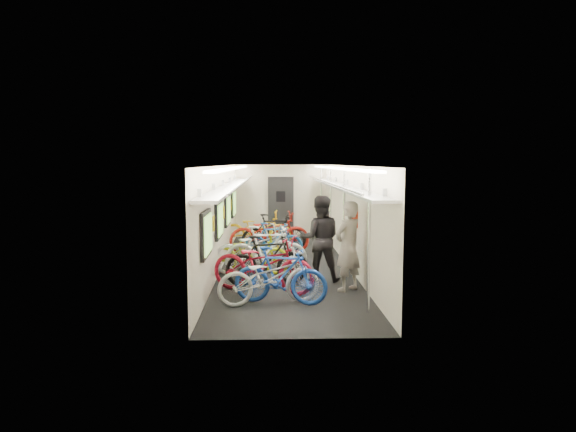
{
  "coord_description": "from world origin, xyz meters",
  "views": [
    {
      "loc": [
        -0.36,
        -11.99,
        2.48
      ],
      "look_at": [
        0.09,
        0.65,
        1.15
      ],
      "focal_mm": 32.0,
      "sensor_mm": 36.0,
      "label": 1
    }
  ],
  "objects": [
    {
      "name": "bicycle_9",
      "position": [
        -0.25,
        1.99,
        0.54
      ],
      "size": [
        1.81,
        0.58,
        1.08
      ],
      "primitive_type": "imported",
      "rotation": [
        0.0,
        0.0,
        1.61
      ],
      "color": "black",
      "rests_on": "ground"
    },
    {
      "name": "bicycle_1",
      "position": [
        -0.18,
        -3.18,
        0.51
      ],
      "size": [
        1.75,
        0.88,
        1.01
      ],
      "primitive_type": "imported",
      "rotation": [
        0.0,
        0.0,
        1.32
      ],
      "color": "#1C46AA",
      "rests_on": "ground"
    },
    {
      "name": "bicycle_7",
      "position": [
        -0.28,
        1.17,
        0.47
      ],
      "size": [
        1.58,
        0.54,
        0.93
      ],
      "primitive_type": "imported",
      "rotation": [
        0.0,
        0.0,
        1.64
      ],
      "color": "#1A599F",
      "rests_on": "ground"
    },
    {
      "name": "bicycle_8",
      "position": [
        -0.37,
        1.77,
        0.57
      ],
      "size": [
        2.27,
        1.07,
        1.15
      ],
      "primitive_type": "imported",
      "rotation": [
        0.0,
        0.0,
        1.72
      ],
      "color": "maroon",
      "rests_on": "ground"
    },
    {
      "name": "bicycle_4",
      "position": [
        -0.81,
        -0.7,
        0.47
      ],
      "size": [
        1.84,
        0.83,
        0.93
      ],
      "primitive_type": "imported",
      "rotation": [
        0.0,
        0.0,
        1.45
      ],
      "color": "#ACB911",
      "rests_on": "ground"
    },
    {
      "name": "backpack",
      "position": [
        1.48,
        -1.23,
        1.28
      ],
      "size": [
        0.28,
        0.19,
        0.38
      ],
      "primitive_type": "cube",
      "rotation": [
        0.0,
        0.0,
        -0.19
      ],
      "color": "#A72810",
      "rests_on": "passenger_near"
    },
    {
      "name": "bicycle_3",
      "position": [
        -0.41,
        -1.78,
        0.51
      ],
      "size": [
        1.76,
        0.81,
        1.02
      ],
      "primitive_type": "imported",
      "rotation": [
        0.0,
        0.0,
        1.77
      ],
      "color": "black",
      "rests_on": "ground"
    },
    {
      "name": "train_car_shell",
      "position": [
        -0.36,
        0.71,
        1.66
      ],
      "size": [
        10.0,
        10.0,
        10.0
      ],
      "color": "black",
      "rests_on": "ground"
    },
    {
      "name": "bicycle_0",
      "position": [
        -0.37,
        -3.2,
        0.48
      ],
      "size": [
        1.92,
        1.06,
        0.96
      ],
      "primitive_type": "imported",
      "rotation": [
        0.0,
        0.0,
        1.82
      ],
      "color": "#B7B5BA",
      "rests_on": "ground"
    },
    {
      "name": "bicycle_6",
      "position": [
        -0.69,
        -0.46,
        0.53
      ],
      "size": [
        2.12,
        1.48,
        1.06
      ],
      "primitive_type": "imported",
      "rotation": [
        0.0,
        0.0,
        2.0
      ],
      "color": "#A2A3A7",
      "rests_on": "ground"
    },
    {
      "name": "bicycle_2",
      "position": [
        -0.5,
        -2.36,
        0.55
      ],
      "size": [
        2.19,
        1.47,
        1.09
      ],
      "primitive_type": "imported",
      "rotation": [
        0.0,
        0.0,
        1.17
      ],
      "color": "maroon",
      "rests_on": "ground"
    },
    {
      "name": "bicycle_5",
      "position": [
        -0.44,
        -0.81,
        0.55
      ],
      "size": [
        1.85,
        0.63,
        1.09
      ],
      "primitive_type": "imported",
      "rotation": [
        0.0,
        0.0,
        1.63
      ],
      "color": "white",
      "rests_on": "ground"
    },
    {
      "name": "passenger_near",
      "position": [
        1.14,
        -2.29,
        0.87
      ],
      "size": [
        0.75,
        0.73,
        1.74
      ],
      "primitive_type": "imported",
      "rotation": [
        0.0,
        0.0,
        3.84
      ],
      "color": "gray",
      "rests_on": "ground"
    },
    {
      "name": "bicycle_10",
      "position": [
        -0.74,
        2.82,
        0.54
      ],
      "size": [
        2.11,
        0.88,
        1.08
      ],
      "primitive_type": "imported",
      "rotation": [
        0.0,
        0.0,
        1.49
      ],
      "color": "gold",
      "rests_on": "ground"
    },
    {
      "name": "passenger_mid",
      "position": [
        0.68,
        -1.47,
        0.9
      ],
      "size": [
        0.92,
        0.74,
        1.8
      ],
      "primitive_type": "imported",
      "rotation": [
        0.0,
        0.0,
        3.07
      ],
      "color": "black",
      "rests_on": "ground"
    }
  ]
}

